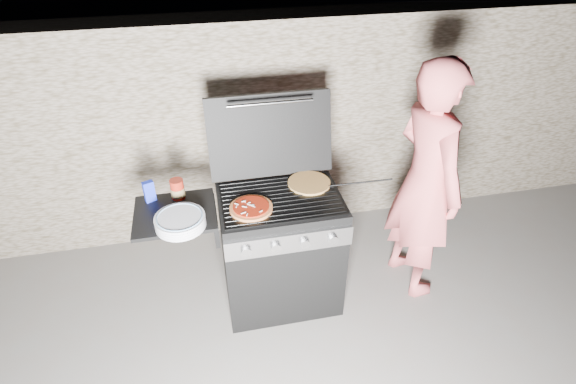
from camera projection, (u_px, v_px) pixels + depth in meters
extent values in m
plane|color=#5E5751|center=(282.00, 295.00, 3.41)|extent=(50.00, 50.00, 0.00)
cube|color=gray|center=(256.00, 128.00, 3.74)|extent=(8.00, 0.35, 1.80)
cylinder|color=#E7B25C|center=(309.00, 183.00, 3.02)|extent=(0.36, 0.36, 0.02)
cylinder|color=maroon|center=(177.00, 189.00, 2.87)|extent=(0.11, 0.11, 0.13)
cube|color=#182AB9|center=(149.00, 191.00, 2.84)|extent=(0.08, 0.06, 0.14)
cylinder|color=silver|center=(180.00, 221.00, 2.65)|extent=(0.39, 0.39, 0.07)
imported|color=#CC5759|center=(426.00, 183.00, 3.08)|extent=(0.52, 0.70, 1.77)
cylinder|color=black|center=(359.00, 183.00, 2.96)|extent=(0.42, 0.13, 0.09)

